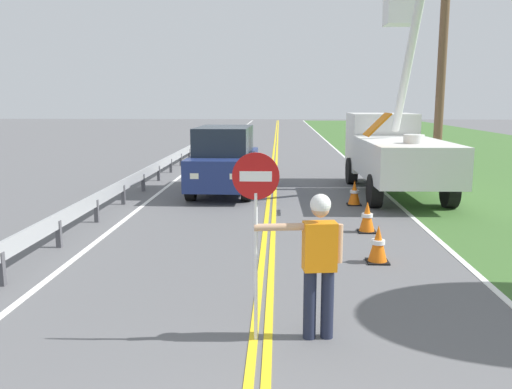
# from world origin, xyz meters

# --- Properties ---
(centerline_yellow_left) EXTENTS (0.11, 110.00, 0.01)m
(centerline_yellow_left) POSITION_xyz_m (-0.09, 20.00, 0.01)
(centerline_yellow_left) COLOR yellow
(centerline_yellow_left) RESTS_ON ground
(centerline_yellow_right) EXTENTS (0.11, 110.00, 0.01)m
(centerline_yellow_right) POSITION_xyz_m (0.09, 20.00, 0.01)
(centerline_yellow_right) COLOR yellow
(centerline_yellow_right) RESTS_ON ground
(edge_line_right) EXTENTS (0.12, 110.00, 0.01)m
(edge_line_right) POSITION_xyz_m (3.60, 20.00, 0.01)
(edge_line_right) COLOR silver
(edge_line_right) RESTS_ON ground
(edge_line_left) EXTENTS (0.12, 110.00, 0.01)m
(edge_line_left) POSITION_xyz_m (-3.60, 20.00, 0.01)
(edge_line_left) COLOR silver
(edge_line_left) RESTS_ON ground
(flagger_worker) EXTENTS (1.08, 0.29, 1.83)m
(flagger_worker) POSITION_xyz_m (0.70, 3.60, 1.05)
(flagger_worker) COLOR #1E2338
(flagger_worker) RESTS_ON ground
(stop_sign_paddle) EXTENTS (0.56, 0.04, 2.33)m
(stop_sign_paddle) POSITION_xyz_m (-0.06, 3.50, 1.71)
(stop_sign_paddle) COLOR silver
(stop_sign_paddle) RESTS_ON ground
(utility_bucket_truck) EXTENTS (2.67, 6.85, 5.96)m
(utility_bucket_truck) POSITION_xyz_m (3.83, 14.58, 1.43)
(utility_bucket_truck) COLOR silver
(utility_bucket_truck) RESTS_ON ground
(oncoming_suv_nearest) EXTENTS (2.01, 4.65, 2.10)m
(oncoming_suv_nearest) POSITION_xyz_m (-1.52, 14.25, 1.06)
(oncoming_suv_nearest) COLOR navy
(oncoming_suv_nearest) RESTS_ON ground
(utility_pole_near) EXTENTS (1.80, 0.28, 8.14)m
(utility_pole_near) POSITION_xyz_m (5.36, 15.12, 4.25)
(utility_pole_near) COLOR brown
(utility_pole_near) RESTS_ON ground
(traffic_cone_lead) EXTENTS (0.40, 0.40, 0.70)m
(traffic_cone_lead) POSITION_xyz_m (2.02, 6.84, 0.34)
(traffic_cone_lead) COLOR orange
(traffic_cone_lead) RESTS_ON ground
(traffic_cone_mid) EXTENTS (0.40, 0.40, 0.70)m
(traffic_cone_mid) POSITION_xyz_m (2.19, 9.16, 0.34)
(traffic_cone_mid) COLOR orange
(traffic_cone_mid) RESTS_ON ground
(traffic_cone_tail) EXTENTS (0.40, 0.40, 0.70)m
(traffic_cone_tail) POSITION_xyz_m (2.34, 12.35, 0.34)
(traffic_cone_tail) COLOR orange
(traffic_cone_tail) RESTS_ON ground
(guardrail_left_shoulder) EXTENTS (0.10, 32.00, 0.71)m
(guardrail_left_shoulder) POSITION_xyz_m (-4.20, 15.60, 0.52)
(guardrail_left_shoulder) COLOR #9EA0A3
(guardrail_left_shoulder) RESTS_ON ground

